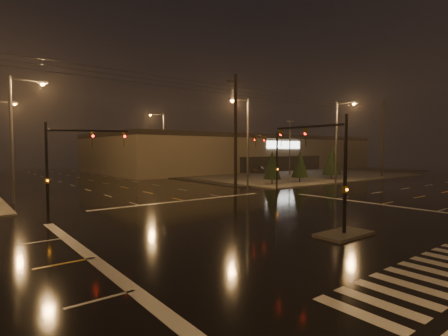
{
  "coord_description": "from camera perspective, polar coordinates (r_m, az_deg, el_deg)",
  "views": [
    {
      "loc": [
        -15.21,
        -13.82,
        4.26
      ],
      "look_at": [
        -0.46,
        5.1,
        3.0
      ],
      "focal_mm": 28.0,
      "sensor_mm": 36.0,
      "label": 1
    }
  ],
  "objects": [
    {
      "name": "car_parked",
      "position": [
        62.23,
        5.85,
        -0.23
      ],
      "size": [
        2.74,
        4.79,
        1.53
      ],
      "primitive_type": "imported",
      "rotation": [
        0.0,
        0.0,
        0.22
      ],
      "color": "black",
      "rests_on": "ground"
    },
    {
      "name": "retail_building",
      "position": [
        78.09,
        2.07,
        2.69
      ],
      "size": [
        60.2,
        28.3,
        7.2
      ],
      "color": "#6B634D",
      "rests_on": "ground"
    },
    {
      "name": "utility_pole_1",
      "position": [
        36.28,
        1.9,
        5.96
      ],
      "size": [
        2.2,
        0.32,
        12.0
      ],
      "color": "black",
      "rests_on": "ground"
    },
    {
      "name": "conifer_1",
      "position": [
        46.04,
        12.29,
        0.65
      ],
      "size": [
        2.21,
        2.21,
        4.16
      ],
      "color": "black",
      "rests_on": "ground"
    },
    {
      "name": "conifer_0",
      "position": [
        42.76,
        7.86,
        0.46
      ],
      "size": [
        2.16,
        2.16,
        4.07
      ],
      "color": "black",
      "rests_on": "ground"
    },
    {
      "name": "signal_mast_median",
      "position": [
        18.63,
        16.8,
        1.32
      ],
      "size": [
        0.25,
        4.59,
        6.0
      ],
      "color": "black",
      "rests_on": "ground"
    },
    {
      "name": "streetlight_1",
      "position": [
        32.11,
        -30.85,
        5.34
      ],
      "size": [
        2.77,
        0.32,
        10.0
      ],
      "color": "#38383A",
      "rests_on": "ground"
    },
    {
      "name": "streetlight_4",
      "position": [
        56.4,
        -10.06,
        4.52
      ],
      "size": [
        2.77,
        0.32,
        10.0
      ],
      "color": "#38383A",
      "rests_on": "ground"
    },
    {
      "name": "parking_lot",
      "position": [
        65.48,
        12.23,
        -0.76
      ],
      "size": [
        50.0,
        24.0,
        0.08
      ],
      "primitive_type": "cube",
      "color": "black",
      "rests_on": "ground"
    },
    {
      "name": "utility_pole_2",
      "position": [
        60.08,
        24.51,
        4.52
      ],
      "size": [
        2.2,
        0.32,
        12.0
      ],
      "color": "black",
      "rests_on": "ground"
    },
    {
      "name": "signal_mast_ne",
      "position": [
        34.42,
        7.94,
        2.2
      ],
      "size": [
        4.84,
        1.86,
        6.0
      ],
      "color": "black",
      "rests_on": "ground"
    },
    {
      "name": "streetlight_6",
      "position": [
        44.86,
        18.2,
        4.82
      ],
      "size": [
        0.32,
        2.77,
        10.0
      ],
      "color": "#38383A",
      "rests_on": "ground"
    },
    {
      "name": "signal_mast_nw",
      "position": [
        24.63,
        -24.54,
        1.65
      ],
      "size": [
        4.84,
        1.86,
        6.0
      ],
      "color": "black",
      "rests_on": "ground"
    },
    {
      "name": "ground",
      "position": [
        20.99,
        9.71,
        -8.75
      ],
      "size": [
        140.0,
        140.0,
        0.0
      ],
      "primitive_type": "plane",
      "color": "black",
      "rests_on": "ground"
    },
    {
      "name": "streetlight_3",
      "position": [
        39.86,
        3.58,
        5.22
      ],
      "size": [
        2.77,
        0.32,
        10.0
      ],
      "color": "#38383A",
      "rests_on": "ground"
    },
    {
      "name": "stop_bar_far",
      "position": [
        29.42,
        -6.41,
        -5.33
      ],
      "size": [
        16.0,
        0.5,
        0.01
      ],
      "primitive_type": "cube",
      "color": "beige",
      "rests_on": "ground"
    },
    {
      "name": "conifer_2",
      "position": [
        52.15,
        17.2,
        1.26
      ],
      "size": [
        2.68,
        2.68,
        4.89
      ],
      "color": "black",
      "rests_on": "ground"
    },
    {
      "name": "median_island",
      "position": [
        18.58,
        19.01,
        -10.17
      ],
      "size": [
        3.0,
        1.6,
        0.15
      ],
      "primitive_type": "cube",
      "color": "#46443E",
      "rests_on": "ground"
    },
    {
      "name": "sidewalk_ne",
      "position": [
        63.1,
        7.93,
        -0.84
      ],
      "size": [
        36.0,
        36.0,
        0.12
      ],
      "primitive_type": "cube",
      "color": "#46443E",
      "rests_on": "ground"
    }
  ]
}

